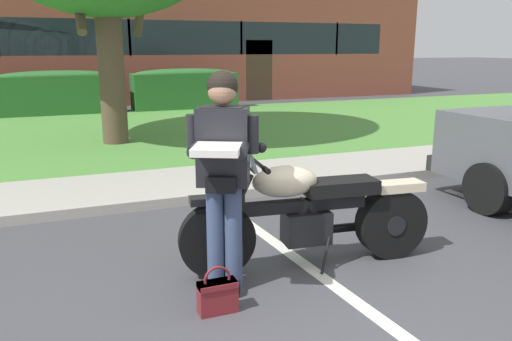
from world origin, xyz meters
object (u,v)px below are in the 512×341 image
(handbag, at_px, (218,294))
(hedge_center_right, at_px, (185,88))
(motorcycle, at_px, (317,211))
(rider_person, at_px, (223,166))
(hedge_center_left, at_px, (59,92))
(brick_building, at_px, (114,42))

(handbag, height_order, hedge_center_right, hedge_center_right)
(motorcycle, distance_m, handbag, 1.21)
(rider_person, relative_size, hedge_center_left, 0.53)
(rider_person, height_order, handbag, rider_person)
(handbag, height_order, brick_building, brick_building)
(rider_person, xyz_separation_m, hedge_center_right, (2.60, 11.62, -0.36))
(handbag, distance_m, hedge_center_right, 12.25)
(handbag, bearing_deg, brick_building, 85.32)
(rider_person, bearing_deg, hedge_center_left, 94.69)
(rider_person, height_order, hedge_center_left, rider_person)
(handbag, relative_size, hedge_center_left, 0.11)
(motorcycle, xyz_separation_m, hedge_center_left, (-1.86, 11.45, 0.16))
(rider_person, distance_m, hedge_center_left, 11.67)
(hedge_center_right, relative_size, brick_building, 0.14)
(motorcycle, xyz_separation_m, rider_person, (-0.90, -0.18, 0.52))
(rider_person, distance_m, brick_building, 17.64)
(handbag, relative_size, brick_building, 0.02)
(rider_person, height_order, brick_building, brick_building)
(hedge_center_left, distance_m, hedge_center_right, 3.55)
(handbag, height_order, hedge_center_left, hedge_center_left)
(hedge_center_right, bearing_deg, brick_building, 102.30)
(motorcycle, bearing_deg, handbag, -155.76)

